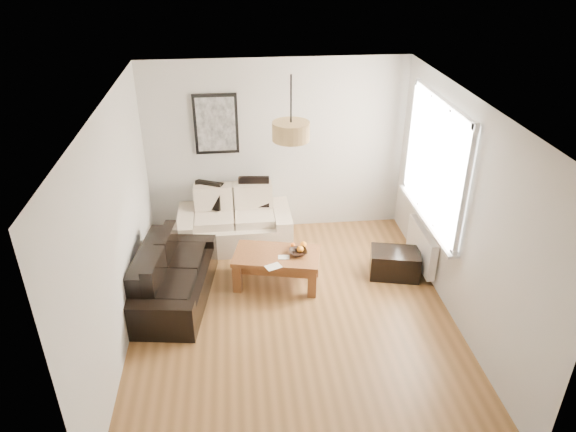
{
  "coord_description": "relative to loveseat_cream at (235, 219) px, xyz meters",
  "views": [
    {
      "loc": [
        -0.59,
        -5.01,
        4.09
      ],
      "look_at": [
        0.0,
        0.6,
        1.05
      ],
      "focal_mm": 32.99,
      "sensor_mm": 36.0,
      "label": 1
    }
  ],
  "objects": [
    {
      "name": "sofa_leather",
      "position": [
        -0.77,
        -1.28,
        -0.05
      ],
      "size": [
        1.02,
        1.74,
        0.71
      ],
      "primitive_type": null,
      "rotation": [
        0.0,
        0.0,
        1.43
      ],
      "color": "black",
      "rests_on": "floor"
    },
    {
      "name": "coffee_table",
      "position": [
        0.53,
        -1.07,
        -0.18
      ],
      "size": [
        1.2,
        0.82,
        0.45
      ],
      "primitive_type": null,
      "rotation": [
        0.0,
        0.0,
        -0.22
      ],
      "color": "brown",
      "rests_on": "floor"
    },
    {
      "name": "wall_front",
      "position": [
        0.66,
        -4.03,
        0.9
      ],
      "size": [
        3.8,
        0.04,
        2.6
      ],
      "primitive_type": null,
      "color": "silver",
      "rests_on": "floor"
    },
    {
      "name": "ottoman",
      "position": [
        2.11,
        -1.06,
        -0.22
      ],
      "size": [
        0.72,
        0.55,
        0.37
      ],
      "primitive_type": "cube",
      "rotation": [
        0.0,
        0.0,
        -0.23
      ],
      "color": "black",
      "rests_on": "floor"
    },
    {
      "name": "window_bay",
      "position": [
        2.52,
        -0.98,
        1.2
      ],
      "size": [
        0.14,
        1.9,
        1.6
      ],
      "primitive_type": null,
      "color": "white",
      "rests_on": "wall_right"
    },
    {
      "name": "orange_c",
      "position": [
        0.75,
        -0.94,
        0.09
      ],
      "size": [
        0.08,
        0.08,
        0.06
      ],
      "primitive_type": "sphere",
      "rotation": [
        0.0,
        0.0,
        0.28
      ],
      "color": "#E15D12",
      "rests_on": "fruit_bowl"
    },
    {
      "name": "loveseat_cream",
      "position": [
        0.0,
        0.0,
        0.0
      ],
      "size": [
        1.63,
        0.9,
        0.81
      ],
      "primitive_type": null,
      "rotation": [
        0.0,
        0.0,
        0.01
      ],
      "color": "beige",
      "rests_on": "floor"
    },
    {
      "name": "cushion_left",
      "position": [
        -0.35,
        0.2,
        0.31
      ],
      "size": [
        0.42,
        0.28,
        0.4
      ],
      "primitive_type": "cube",
      "rotation": [
        0.0,
        0.0,
        -0.43
      ],
      "color": "black",
      "rests_on": "loveseat_cream"
    },
    {
      "name": "radiator",
      "position": [
        2.48,
        -0.98,
        -0.02
      ],
      "size": [
        0.1,
        0.9,
        0.52
      ],
      "primitive_type": "cube",
      "color": "white",
      "rests_on": "wall_right"
    },
    {
      "name": "floor",
      "position": [
        0.66,
        -1.78,
        -0.4
      ],
      "size": [
        4.5,
        4.5,
        0.0
      ],
      "primitive_type": "plane",
      "color": "brown",
      "rests_on": "ground"
    },
    {
      "name": "wall_back",
      "position": [
        0.66,
        0.47,
        0.9
      ],
      "size": [
        3.8,
        0.04,
        2.6
      ],
      "primitive_type": null,
      "color": "silver",
      "rests_on": "floor"
    },
    {
      "name": "cushion_right",
      "position": [
        0.3,
        0.2,
        0.33
      ],
      "size": [
        0.45,
        0.18,
        0.44
      ],
      "primitive_type": "cube",
      "rotation": [
        0.0,
        0.0,
        -0.09
      ],
      "color": "black",
      "rests_on": "loveseat_cream"
    },
    {
      "name": "wall_right",
      "position": [
        2.56,
        -1.78,
        0.9
      ],
      "size": [
        0.04,
        4.5,
        2.6
      ],
      "primitive_type": null,
      "color": "silver",
      "rests_on": "floor"
    },
    {
      "name": "fruit_bowl",
      "position": [
        0.8,
        -1.11,
        0.07
      ],
      "size": [
        0.27,
        0.27,
        0.06
      ],
      "primitive_type": "imported",
      "rotation": [
        0.0,
        0.0,
        0.16
      ],
      "color": "black",
      "rests_on": "coffee_table"
    },
    {
      "name": "orange_a",
      "position": [
        0.83,
        -1.06,
        0.09
      ],
      "size": [
        0.1,
        0.1,
        0.09
      ],
      "primitive_type": "sphere",
      "rotation": [
        0.0,
        0.0,
        -0.16
      ],
      "color": "orange",
      "rests_on": "fruit_bowl"
    },
    {
      "name": "papers",
      "position": [
        0.46,
        -1.37,
        0.05
      ],
      "size": [
        0.23,
        0.2,
        0.01
      ],
      "primitive_type": "cube",
      "rotation": [
        0.0,
        0.0,
        0.41
      ],
      "color": "silver",
      "rests_on": "coffee_table"
    },
    {
      "name": "poster",
      "position": [
        -0.19,
        0.44,
        1.3
      ],
      "size": [
        0.62,
        0.04,
        0.87
      ],
      "primitive_type": null,
      "color": "black",
      "rests_on": "wall_back"
    },
    {
      "name": "orange_b",
      "position": [
        0.89,
        -0.95,
        0.09
      ],
      "size": [
        0.1,
        0.1,
        0.09
      ],
      "primitive_type": "sphere",
      "rotation": [
        0.0,
        0.0,
        0.25
      ],
      "color": "orange",
      "rests_on": "fruit_bowl"
    },
    {
      "name": "ceiling",
      "position": [
        0.66,
        -1.78,
        2.2
      ],
      "size": [
        3.8,
        4.5,
        0.0
      ],
      "primitive_type": null,
      "color": "white",
      "rests_on": "floor"
    },
    {
      "name": "wall_left",
      "position": [
        -1.24,
        -1.78,
        0.9
      ],
      "size": [
        0.04,
        4.5,
        2.6
      ],
      "primitive_type": null,
      "color": "silver",
      "rests_on": "floor"
    },
    {
      "name": "pendant_shade",
      "position": [
        0.66,
        -1.48,
        1.83
      ],
      "size": [
        0.4,
        0.4,
        0.2
      ],
      "primitive_type": "cylinder",
      "color": "tan",
      "rests_on": "ceiling"
    }
  ]
}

